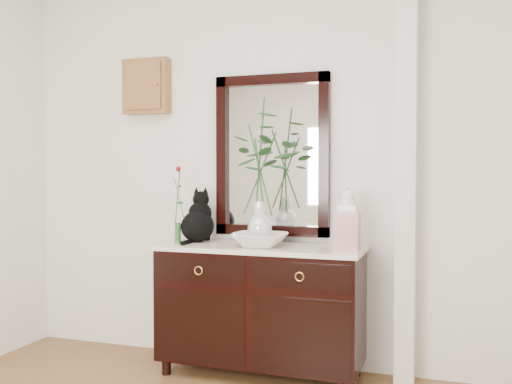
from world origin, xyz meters
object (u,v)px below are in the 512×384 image
(cat, at_px, (197,216))
(lotus_bowl, at_px, (260,240))
(ginger_jar, at_px, (348,219))
(sideboard, at_px, (261,303))

(cat, bearing_deg, lotus_bowl, -16.31)
(lotus_bowl, height_order, ginger_jar, ginger_jar)
(ginger_jar, bearing_deg, cat, 174.69)
(cat, bearing_deg, sideboard, -9.79)
(sideboard, height_order, lotus_bowl, lotus_bowl)
(lotus_bowl, distance_m, ginger_jar, 0.58)
(sideboard, bearing_deg, lotus_bowl, -78.77)
(sideboard, distance_m, cat, 0.73)
(sideboard, height_order, cat, cat)
(sideboard, relative_size, lotus_bowl, 3.75)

